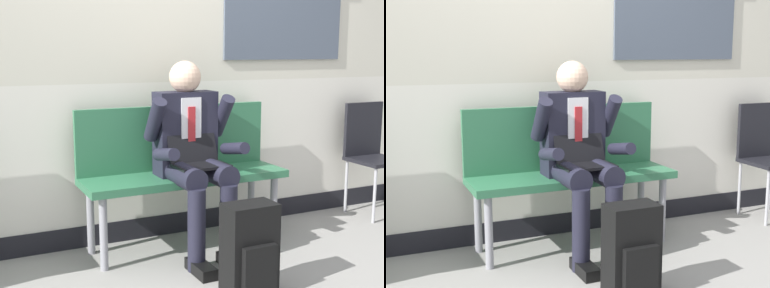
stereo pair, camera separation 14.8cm
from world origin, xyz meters
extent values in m
plane|color=gray|center=(0.00, 0.00, 0.00)|extent=(18.00, 18.00, 0.00)
cube|color=silver|center=(0.00, 0.64, 0.63)|extent=(5.89, 0.12, 0.96)
cube|color=black|center=(0.00, 0.64, 0.07)|extent=(5.89, 0.14, 0.15)
cube|color=#2D6B47|center=(0.09, 0.29, 0.49)|extent=(1.39, 0.42, 0.05)
cube|color=#2D6B47|center=(0.09, 0.47, 0.73)|extent=(1.39, 0.04, 0.44)
cylinder|color=gray|center=(-0.53, 0.14, 0.23)|extent=(0.05, 0.05, 0.46)
cylinder|color=gray|center=(-0.53, 0.44, 0.23)|extent=(0.05, 0.05, 0.46)
cylinder|color=gray|center=(0.71, 0.14, 0.23)|extent=(0.05, 0.05, 0.46)
cylinder|color=gray|center=(0.71, 0.44, 0.23)|extent=(0.05, 0.05, 0.46)
cylinder|color=#1E1E2D|center=(-0.02, 0.08, 0.56)|extent=(0.15, 0.40, 0.15)
cylinder|color=#1E1E2D|center=(-0.02, -0.11, 0.26)|extent=(0.11, 0.11, 0.51)
cube|color=black|center=(-0.02, -0.17, 0.04)|extent=(0.10, 0.26, 0.07)
cylinder|color=#1E1E2D|center=(0.20, 0.08, 0.56)|extent=(0.15, 0.40, 0.15)
cylinder|color=#1E1E2D|center=(0.20, -0.11, 0.26)|extent=(0.11, 0.11, 0.51)
cube|color=black|center=(0.20, -0.17, 0.04)|extent=(0.10, 0.26, 0.07)
cube|color=#1E1E2D|center=(0.09, 0.29, 0.79)|extent=(0.40, 0.18, 0.55)
cube|color=silver|center=(0.09, 0.19, 0.84)|extent=(0.14, 0.01, 0.39)
cube|color=#B22328|center=(0.09, 0.19, 0.81)|extent=(0.05, 0.01, 0.33)
sphere|color=beige|center=(0.09, 0.29, 1.16)|extent=(0.21, 0.21, 0.21)
cylinder|color=#1E1E2D|center=(-0.15, 0.22, 0.90)|extent=(0.09, 0.25, 0.30)
cylinder|color=#1E1E2D|center=(-0.15, 0.05, 0.71)|extent=(0.08, 0.27, 0.12)
cylinder|color=#1E1E2D|center=(0.33, 0.22, 0.90)|extent=(0.09, 0.25, 0.30)
cylinder|color=#1E1E2D|center=(0.33, 0.05, 0.71)|extent=(0.08, 0.27, 0.12)
cube|color=black|center=(0.09, 0.05, 0.61)|extent=(0.34, 0.22, 0.02)
cube|color=black|center=(0.09, 0.18, 0.72)|extent=(0.34, 0.08, 0.21)
cube|color=black|center=(0.11, -0.51, 0.26)|extent=(0.29, 0.18, 0.51)
cube|color=black|center=(0.11, -0.62, 0.18)|extent=(0.20, 0.04, 0.26)
cube|color=black|center=(1.79, 0.45, 0.69)|extent=(0.38, 0.03, 0.44)
cylinder|color=#A5A5AA|center=(1.63, 0.12, 0.22)|extent=(0.02, 0.02, 0.44)
cylinder|color=#A5A5AA|center=(1.63, 0.44, 0.22)|extent=(0.02, 0.02, 0.44)
cylinder|color=#A5A5AA|center=(1.95, 0.44, 0.22)|extent=(0.02, 0.02, 0.44)
camera|label=1|loc=(-1.37, -2.88, 1.32)|focal=49.88mm
camera|label=2|loc=(-1.24, -2.94, 1.32)|focal=49.88mm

